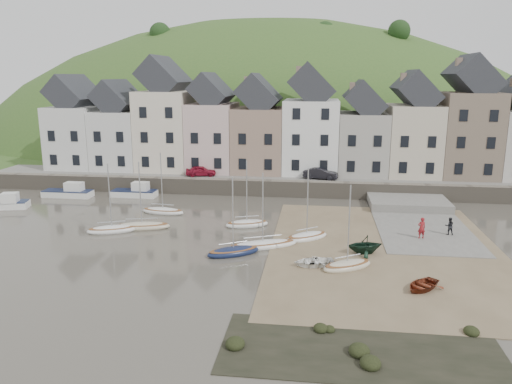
# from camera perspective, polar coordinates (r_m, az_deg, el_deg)

# --- Properties ---
(ground) EXTENTS (160.00, 160.00, 0.00)m
(ground) POSITION_cam_1_polar(r_m,az_deg,el_deg) (40.35, -1.10, -6.09)
(ground) COLOR #4B463B
(ground) RESTS_ON ground
(quay_land) EXTENTS (90.00, 30.00, 1.50)m
(quay_land) POSITION_cam_1_polar(r_m,az_deg,el_deg) (71.02, 2.69, 2.99)
(quay_land) COLOR #375A24
(quay_land) RESTS_ON ground
(quay_street) EXTENTS (70.00, 7.00, 0.10)m
(quay_street) POSITION_cam_1_polar(r_m,az_deg,el_deg) (59.62, 1.79, 1.80)
(quay_street) COLOR slate
(quay_street) RESTS_ON quay_land
(seawall) EXTENTS (70.00, 1.20, 1.80)m
(seawall) POSITION_cam_1_polar(r_m,az_deg,el_deg) (56.35, 1.43, 0.46)
(seawall) COLOR slate
(seawall) RESTS_ON ground
(beach) EXTENTS (18.00, 26.00, 0.06)m
(beach) POSITION_cam_1_polar(r_m,az_deg,el_deg) (40.31, 14.67, -6.51)
(beach) COLOR brown
(beach) RESTS_ON ground
(slipway) EXTENTS (8.00, 18.00, 0.12)m
(slipway) POSITION_cam_1_polar(r_m,az_deg,el_deg) (48.47, 18.22, -3.37)
(slipway) COLOR slate
(slipway) RESTS_ON ground
(hillside) EXTENTS (134.40, 84.00, 84.00)m
(hillside) POSITION_cam_1_polar(r_m,az_deg,el_deg) (103.12, 1.09, -4.48)
(hillside) COLOR #375A24
(hillside) RESTS_ON ground
(townhouse_terrace) EXTENTS (61.05, 8.00, 13.93)m
(townhouse_terrace) POSITION_cam_1_polar(r_m,az_deg,el_deg) (62.08, 3.77, 7.63)
(townhouse_terrace) COLOR silver
(townhouse_terrace) RESTS_ON quay_land
(sailboat_0) EXTENTS (4.51, 2.00, 6.32)m
(sailboat_0) POSITION_cam_1_polar(r_m,az_deg,el_deg) (50.06, -10.69, -2.16)
(sailboat_0) COLOR white
(sailboat_0) RESTS_ON ground
(sailboat_1) EXTENTS (4.52, 3.00, 6.32)m
(sailboat_1) POSITION_cam_1_polar(r_m,az_deg,el_deg) (45.18, -16.28, -4.15)
(sailboat_1) COLOR white
(sailboat_1) RESTS_ON ground
(sailboat_2) EXTENTS (5.23, 2.59, 6.32)m
(sailboat_2) POSITION_cam_1_polar(r_m,az_deg,el_deg) (45.49, -13.01, -3.84)
(sailboat_2) COLOR beige
(sailboat_2) RESTS_ON ground
(sailboat_3) EXTENTS (4.21, 2.75, 6.32)m
(sailboat_3) POSITION_cam_1_polar(r_m,az_deg,el_deg) (45.04, -1.06, -3.66)
(sailboat_3) COLOR white
(sailboat_3) RESTS_ON ground
(sailboat_4) EXTENTS (5.83, 3.67, 6.32)m
(sailboat_4) POSITION_cam_1_polar(r_m,az_deg,el_deg) (39.54, 0.78, -6.10)
(sailboat_4) COLOR white
(sailboat_4) RESTS_ON ground
(sailboat_5) EXTENTS (4.38, 3.38, 6.32)m
(sailboat_5) POSITION_cam_1_polar(r_m,az_deg,el_deg) (38.14, -2.63, -6.85)
(sailboat_5) COLOR #141E3F
(sailboat_5) RESTS_ON ground
(sailboat_6) EXTENTS (4.08, 3.57, 6.32)m
(sailboat_6) POSITION_cam_1_polar(r_m,az_deg,el_deg) (41.71, 5.87, -5.12)
(sailboat_6) COLOR white
(sailboat_6) RESTS_ON ground
(sailboat_7) EXTENTS (4.10, 3.34, 6.32)m
(sailboat_7) POSITION_cam_1_polar(r_m,az_deg,el_deg) (36.01, 10.47, -8.30)
(sailboat_7) COLOR beige
(sailboat_7) RESTS_ON ground
(motorboat_0) EXTENTS (5.60, 1.77, 1.70)m
(motorboat_0) POSITION_cam_1_polar(r_m,az_deg,el_deg) (59.75, -20.73, 0.02)
(motorboat_0) COLOR white
(motorboat_0) RESTS_ON ground
(motorboat_1) EXTENTS (4.72, 2.76, 1.70)m
(motorboat_1) POSITION_cam_1_polar(r_m,az_deg,el_deg) (57.08, -26.80, -1.15)
(motorboat_1) COLOR white
(motorboat_1) RESTS_ON ground
(motorboat_2) EXTENTS (5.12, 1.84, 1.70)m
(motorboat_2) POSITION_cam_1_polar(r_m,az_deg,el_deg) (57.63, -13.69, 0.04)
(motorboat_2) COLOR white
(motorboat_2) RESTS_ON ground
(rowboat_white) EXTENTS (3.43, 2.87, 0.61)m
(rowboat_white) POSITION_cam_1_polar(r_m,az_deg,el_deg) (36.04, 6.66, -7.98)
(rowboat_white) COLOR white
(rowboat_white) RESTS_ON beach
(rowboat_green) EXTENTS (3.29, 3.03, 1.45)m
(rowboat_green) POSITION_cam_1_polar(r_m,az_deg,el_deg) (38.91, 12.40, -5.93)
(rowboat_green) COLOR black
(rowboat_green) RESTS_ON beach
(rowboat_red) EXTENTS (3.37, 3.43, 0.58)m
(rowboat_red) POSITION_cam_1_polar(r_m,az_deg,el_deg) (33.78, 18.60, -10.13)
(rowboat_red) COLOR maroon
(rowboat_red) RESTS_ON beach
(person_red) EXTENTS (0.74, 0.58, 1.80)m
(person_red) POSITION_cam_1_polar(r_m,az_deg,el_deg) (43.51, 18.55, -3.94)
(person_red) COLOR maroon
(person_red) RESTS_ON slipway
(person_dark) EXTENTS (0.75, 0.59, 1.52)m
(person_dark) POSITION_cam_1_polar(r_m,az_deg,el_deg) (45.35, 21.40, -3.67)
(person_dark) COLOR black
(person_dark) RESTS_ON slipway
(car_left) EXTENTS (3.84, 2.12, 1.24)m
(car_left) POSITION_cam_1_polar(r_m,az_deg,el_deg) (59.92, -6.38, 2.44)
(car_left) COLOR maroon
(car_left) RESTS_ON quay_street
(car_right) EXTENTS (4.17, 2.00, 1.32)m
(car_right) POSITION_cam_1_polar(r_m,az_deg,el_deg) (58.23, 7.45, 2.13)
(car_right) COLOR black
(car_right) RESTS_ON quay_street
(shore_rocks) EXTENTS (14.00, 6.00, 0.69)m
(shore_rocks) POSITION_cam_1_polar(r_m,az_deg,el_deg) (26.33, 11.12, -17.25)
(shore_rocks) COLOR black
(shore_rocks) RESTS_ON ground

